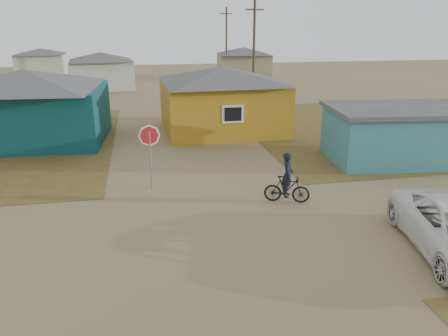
{
  "coord_description": "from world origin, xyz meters",
  "views": [
    {
      "loc": [
        -2.41,
        -11.93,
        6.39
      ],
      "look_at": [
        0.47,
        3.0,
        1.3
      ],
      "focal_mm": 35.0,
      "sensor_mm": 36.0,
      "label": 1
    }
  ],
  "objects": [
    {
      "name": "stop_sign",
      "position": [
        -2.15,
        4.81,
        1.93
      ],
      "size": [
        0.83,
        0.3,
        2.64
      ],
      "color": "gray",
      "rests_on": "ground"
    },
    {
      "name": "utility_pole_far",
      "position": [
        7.5,
        38.0,
        4.14
      ],
      "size": [
        1.4,
        0.2,
        8.0
      ],
      "color": "#453929",
      "rests_on": "ground"
    },
    {
      "name": "house_pale_west",
      "position": [
        -6.0,
        34.0,
        1.86
      ],
      "size": [
        7.04,
        6.15,
        3.6
      ],
      "color": "#B2B99F",
      "rests_on": "ground"
    },
    {
      "name": "shed_turquoise",
      "position": [
        9.5,
        6.5,
        1.31
      ],
      "size": [
        6.71,
        4.93,
        2.6
      ],
      "color": "teal",
      "rests_on": "ground"
    },
    {
      "name": "house_yellow",
      "position": [
        2.5,
        14.0,
        2.0
      ],
      "size": [
        7.72,
        6.76,
        3.9
      ],
      "color": "#A77A19",
      "rests_on": "ground"
    },
    {
      "name": "house_pale_north",
      "position": [
        -14.0,
        46.0,
        1.75
      ],
      "size": [
        6.28,
        5.81,
        3.4
      ],
      "color": "#B2B99F",
      "rests_on": "ground"
    },
    {
      "name": "house_beige_east",
      "position": [
        10.0,
        40.0,
        1.86
      ],
      "size": [
        6.95,
        6.05,
        3.6
      ],
      "color": "gray",
      "rests_on": "ground"
    },
    {
      "name": "cyclist",
      "position": [
        2.74,
        2.44,
        0.7
      ],
      "size": [
        1.76,
        1.04,
        1.92
      ],
      "color": "black",
      "rests_on": "ground"
    },
    {
      "name": "utility_pole_near",
      "position": [
        6.5,
        22.0,
        4.14
      ],
      "size": [
        1.4,
        0.2,
        8.0
      ],
      "color": "#453929",
      "rests_on": "ground"
    },
    {
      "name": "house_teal",
      "position": [
        -8.5,
        13.5,
        2.05
      ],
      "size": [
        8.93,
        7.08,
        4.0
      ],
      "color": "#0A363A",
      "rests_on": "ground"
    },
    {
      "name": "grass_ne",
      "position": [
        14.0,
        13.0,
        0.01
      ],
      "size": [
        20.0,
        18.0,
        0.0
      ],
      "primitive_type": "cube",
      "color": "brown",
      "rests_on": "ground"
    },
    {
      "name": "ground",
      "position": [
        0.0,
        0.0,
        0.0
      ],
      "size": [
        120.0,
        120.0,
        0.0
      ],
      "primitive_type": "plane",
      "color": "olive"
    }
  ]
}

